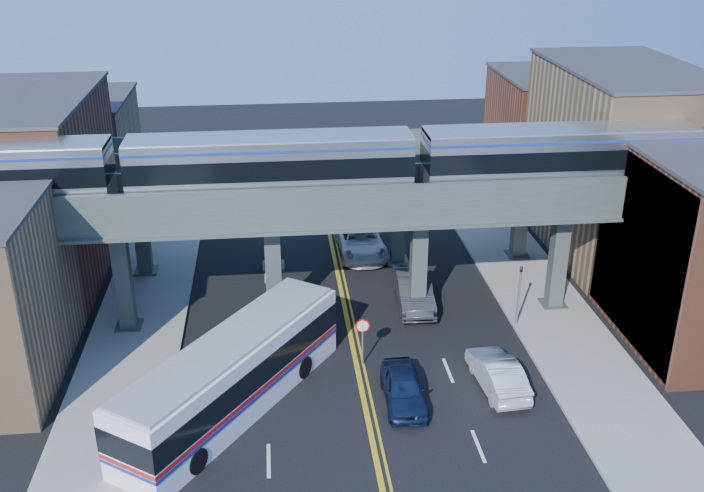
# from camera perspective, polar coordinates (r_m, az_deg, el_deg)

# --- Properties ---
(ground) EXTENTS (120.00, 120.00, 0.00)m
(ground) POSITION_cam_1_polar(r_m,az_deg,el_deg) (37.62, 0.85, -11.07)
(ground) COLOR black
(ground) RESTS_ON ground
(sidewalk_west) EXTENTS (5.00, 70.00, 0.16)m
(sidewalk_west) POSITION_cam_1_polar(r_m,az_deg,el_deg) (46.58, -14.91, -4.49)
(sidewalk_west) COLOR gray
(sidewalk_west) RESTS_ON ground
(sidewalk_east) EXTENTS (5.00, 70.00, 0.16)m
(sidewalk_east) POSITION_cam_1_polar(r_m,az_deg,el_deg) (48.43, 13.05, -3.15)
(sidewalk_east) COLOR gray
(sidewalk_east) RESTS_ON ground
(building_west_b) EXTENTS (8.00, 14.00, 11.00)m
(building_west_b) POSITION_cam_1_polar(r_m,az_deg,el_deg) (51.45, -22.38, 3.80)
(building_west_b) COLOR brown
(building_west_b) RESTS_ON ground
(building_west_c) EXTENTS (8.00, 10.00, 8.00)m
(building_west_c) POSITION_cam_1_polar(r_m,az_deg,el_deg) (63.87, -19.26, 6.51)
(building_west_c) COLOR #9B7650
(building_west_c) RESTS_ON ground
(building_east_b) EXTENTS (8.00, 14.00, 12.00)m
(building_east_b) POSITION_cam_1_polar(r_m,az_deg,el_deg) (53.99, 18.72, 5.80)
(building_east_b) COLOR #9B7650
(building_east_b) RESTS_ON ground
(building_east_c) EXTENTS (8.00, 10.00, 9.00)m
(building_east_c) POSITION_cam_1_polar(r_m,az_deg,el_deg) (65.92, 14.06, 8.09)
(building_east_c) COLOR brown
(building_east_c) RESTS_ON ground
(mural_panel) EXTENTS (0.10, 9.50, 9.50)m
(mural_panel) POSITION_cam_1_polar(r_m,az_deg,el_deg) (42.64, 20.01, -0.88)
(mural_panel) COLOR teal
(mural_panel) RESTS_ON ground
(elevated_viaduct_near) EXTENTS (52.00, 3.60, 7.40)m
(elevated_viaduct_near) POSITION_cam_1_polar(r_m,az_deg,el_deg) (41.64, -0.42, 2.61)
(elevated_viaduct_near) COLOR #3F4A45
(elevated_viaduct_near) RESTS_ON ground
(elevated_viaduct_far) EXTENTS (52.00, 3.60, 7.40)m
(elevated_viaduct_far) POSITION_cam_1_polar(r_m,az_deg,el_deg) (48.21, -1.25, 5.59)
(elevated_viaduct_far) COLOR #3F4A45
(elevated_viaduct_far) RESTS_ON ground
(transit_train) EXTENTS (45.05, 2.82, 3.29)m
(transit_train) POSITION_cam_1_polar(r_m,az_deg,el_deg) (40.57, -5.93, 5.96)
(transit_train) COLOR black
(transit_train) RESTS_ON elevated_viaduct_near
(stop_sign) EXTENTS (0.76, 0.09, 2.63)m
(stop_sign) POSITION_cam_1_polar(r_m,az_deg,el_deg) (39.22, 0.78, -6.45)
(stop_sign) COLOR slate
(stop_sign) RESTS_ON ground
(traffic_signal) EXTENTS (0.15, 0.18, 4.10)m
(traffic_signal) POSITION_cam_1_polar(r_m,az_deg,el_deg) (43.37, 12.07, -3.08)
(traffic_signal) COLOR slate
(traffic_signal) RESTS_ON ground
(transit_bus) EXTENTS (10.28, 12.74, 3.48)m
(transit_bus) POSITION_cam_1_polar(r_m,az_deg,el_deg) (36.43, -8.69, -9.28)
(transit_bus) COLOR white
(transit_bus) RESTS_ON ground
(car_lane_a) EXTENTS (1.91, 4.59, 1.55)m
(car_lane_a) POSITION_cam_1_polar(r_m,az_deg,el_deg) (37.04, 3.75, -10.29)
(car_lane_a) COLOR #0F1A39
(car_lane_a) RESTS_ON ground
(car_lane_b) EXTENTS (2.19, 5.65, 1.84)m
(car_lane_b) POSITION_cam_1_polar(r_m,az_deg,el_deg) (45.46, 4.50, -3.24)
(car_lane_b) COLOR #2D2E30
(car_lane_b) RESTS_ON ground
(car_lane_c) EXTENTS (3.15, 6.48, 1.77)m
(car_lane_c) POSITION_cam_1_polar(r_m,az_deg,el_deg) (51.93, 0.62, 0.37)
(car_lane_c) COLOR silver
(car_lane_c) RESTS_ON ground
(car_lane_d) EXTENTS (2.68, 5.57, 1.56)m
(car_lane_d) POSITION_cam_1_polar(r_m,az_deg,el_deg) (55.46, 0.16, 1.82)
(car_lane_d) COLOR #B4B4B9
(car_lane_d) RESTS_ON ground
(car_parked_curb) EXTENTS (2.09, 4.98, 1.60)m
(car_parked_curb) POSITION_cam_1_polar(r_m,az_deg,el_deg) (38.64, 10.54, -9.07)
(car_parked_curb) COLOR silver
(car_parked_curb) RESTS_ON ground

